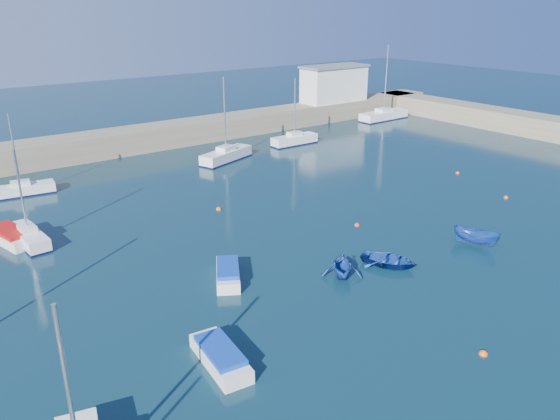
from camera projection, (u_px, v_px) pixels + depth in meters
ground at (481, 306)px, 31.63m from camera, size 220.00×220.00×0.00m
back_wall at (147, 138)px, 65.55m from camera, size 96.00×4.50×2.60m
right_arm at (469, 114)px, 79.78m from camera, size 4.50×32.00×2.60m
harbor_office at (334, 85)px, 81.04m from camera, size 10.00×4.00×5.00m
sailboat_3 at (29, 236)px, 39.69m from camera, size 1.84×5.36×7.05m
sailboat_5 at (21, 190)px, 49.65m from camera, size 5.84×2.28×7.51m
sailboat_6 at (226, 155)px, 60.51m from camera, size 7.17×4.13×9.14m
sailboat_7 at (294, 140)px, 67.46m from camera, size 6.10×1.75×8.14m
sailboat_8 at (384, 115)px, 81.94m from camera, size 8.44×2.56×10.87m
motorboat_0 at (220, 356)px, 26.37m from camera, size 1.99×4.44×0.96m
motorboat_1 at (228, 273)px, 34.47m from camera, size 3.27×4.20×0.99m
motorboat_2 at (10, 236)px, 39.97m from camera, size 2.89×5.26×1.03m
dinghy_center at (388, 260)px, 36.37m from camera, size 3.99×4.46×0.76m
dinghy_left at (342, 265)px, 34.81m from camera, size 3.98×4.02×1.60m
dinghy_right at (476, 237)px, 39.36m from camera, size 2.17×3.57×1.29m
buoy_0 at (483, 354)px, 27.26m from camera, size 0.44×0.44×0.44m
buoy_1 at (357, 225)px, 43.07m from camera, size 0.42×0.42×0.42m
buoy_2 at (506, 198)px, 49.16m from camera, size 0.41×0.41×0.41m
buoy_3 at (219, 209)px, 46.39m from camera, size 0.45×0.45×0.45m
buoy_4 at (458, 173)px, 56.23m from camera, size 0.43×0.43×0.43m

